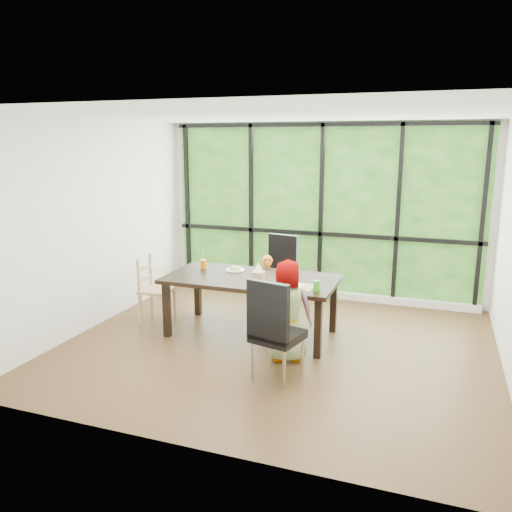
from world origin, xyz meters
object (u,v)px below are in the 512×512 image
(dining_table, at_px, (251,306))
(plate_near, at_px, (291,285))
(child_toddler, at_px, (267,287))
(child_older, at_px, (286,311))
(chair_end_beech, at_px, (157,290))
(plate_far, at_px, (235,270))
(chair_interior_leather, at_px, (278,328))
(orange_cup, at_px, (203,264))
(chair_window_leather, at_px, (277,273))
(tissue_box, at_px, (258,276))
(green_cup, at_px, (317,286))

(dining_table, distance_m, plate_near, 0.73)
(child_toddler, bearing_deg, child_older, -69.02)
(chair_end_beech, height_order, plate_far, chair_end_beech)
(child_toddler, xyz_separation_m, child_older, (0.63, -1.25, 0.13))
(chair_interior_leather, xyz_separation_m, orange_cup, (-1.44, 1.26, 0.27))
(dining_table, distance_m, plate_far, 0.55)
(chair_window_leather, xyz_separation_m, child_older, (0.62, -1.65, 0.04))
(chair_window_leather, bearing_deg, dining_table, -80.20)
(plate_near, bearing_deg, dining_table, 158.97)
(chair_end_beech, distance_m, plate_near, 1.96)
(tissue_box, bearing_deg, plate_far, 139.99)
(plate_near, xyz_separation_m, tissue_box, (-0.44, 0.08, 0.05))
(dining_table, height_order, plate_far, plate_far)
(chair_end_beech, bearing_deg, green_cup, -103.69)
(child_toddler, bearing_deg, green_cup, -52.72)
(child_older, bearing_deg, chair_interior_leather, 78.82)
(chair_window_leather, xyz_separation_m, green_cup, (0.90, -1.38, 0.27))
(orange_cup, bearing_deg, child_older, -29.91)
(child_older, relative_size, green_cup, 9.17)
(child_older, relative_size, plate_near, 4.39)
(chair_window_leather, bearing_deg, child_toddler, -80.87)
(chair_end_beech, xyz_separation_m, child_older, (1.98, -0.59, 0.13))
(chair_interior_leather, bearing_deg, plate_near, -69.31)
(dining_table, distance_m, green_cup, 1.06)
(dining_table, height_order, tissue_box, tissue_box)
(dining_table, bearing_deg, child_toddler, 90.00)
(chair_end_beech, relative_size, green_cup, 7.17)
(chair_window_leather, bearing_deg, chair_interior_leather, -62.00)
(dining_table, height_order, orange_cup, orange_cup)
(dining_table, xyz_separation_m, chair_window_leather, (0.01, 1.05, 0.17))
(dining_table, relative_size, chair_interior_leather, 1.97)
(plate_near, bearing_deg, green_cup, -17.80)
(child_older, distance_m, plate_near, 0.42)
(chair_interior_leather, xyz_separation_m, tissue_box, (-0.55, 0.93, 0.27))
(dining_table, bearing_deg, tissue_box, -44.62)
(orange_cup, bearing_deg, chair_interior_leather, -41.29)
(plate_far, bearing_deg, child_toddler, 51.83)
(orange_cup, xyz_separation_m, green_cup, (1.66, -0.52, 0.00))
(child_older, distance_m, orange_cup, 1.61)
(chair_end_beech, xyz_separation_m, plate_near, (1.93, -0.21, 0.31))
(chair_interior_leather, distance_m, plate_far, 1.67)
(chair_end_beech, bearing_deg, tissue_box, -100.53)
(green_cup, xyz_separation_m, tissue_box, (-0.77, 0.19, -0.00))
(chair_window_leather, distance_m, child_older, 1.76)
(child_older, xyz_separation_m, plate_far, (-0.94, 0.85, 0.18))
(child_toddler, distance_m, orange_cup, 0.95)
(plate_near, bearing_deg, tissue_box, 169.23)
(chair_end_beech, xyz_separation_m, plate_far, (1.03, 0.26, 0.31))
(child_older, xyz_separation_m, plate_near, (-0.05, 0.38, 0.18))
(chair_window_leather, distance_m, chair_interior_leather, 2.22)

